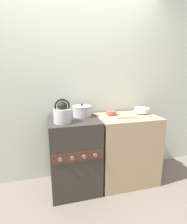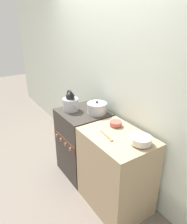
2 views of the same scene
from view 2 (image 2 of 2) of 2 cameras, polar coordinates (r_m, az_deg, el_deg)
ground_plane at (r=3.17m, az=-7.08°, el=-16.49°), size 12.00×12.00×0.00m
wall_back at (r=2.86m, az=3.27°, el=7.78°), size 7.00×0.06×2.50m
stove at (r=3.00m, az=-2.63°, el=-7.94°), size 0.59×0.59×0.92m
counter at (r=2.53m, az=5.86°, el=-15.08°), size 0.77×0.57×0.91m
kettle at (r=2.80m, az=-6.02°, el=2.48°), size 0.25×0.20×0.27m
cooking_pot at (r=2.71m, az=0.90°, el=1.05°), size 0.25×0.25×0.16m
enamel_bowl at (r=2.14m, az=12.32°, el=-7.16°), size 0.20×0.20×0.08m
small_ceramic_bowl at (r=2.44m, az=5.83°, el=-2.97°), size 0.14×0.14×0.05m
wooden_spoon at (r=2.23m, az=3.64°, el=-6.34°), size 0.24×0.05×0.02m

